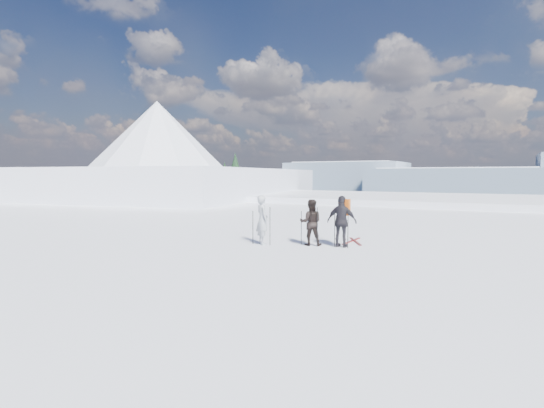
{
  "coord_description": "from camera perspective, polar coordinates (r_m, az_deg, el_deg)",
  "views": [
    {
      "loc": [
        4.96,
        -8.96,
        2.41
      ],
      "look_at": [
        -1.68,
        3.0,
        1.45
      ],
      "focal_mm": 28.0,
      "sensor_mm": 36.0,
      "label": 1
    }
  ],
  "objects": [
    {
      "name": "skier_grey",
      "position": [
        14.56,
        -1.32,
        -2.14
      ],
      "size": [
        0.74,
        0.71,
        1.7
      ],
      "primitive_type": "imported",
      "rotation": [
        0.0,
        0.0,
        2.45
      ],
      "color": "#9DA3AB",
      "rests_on": "ground"
    },
    {
      "name": "skis_loose",
      "position": [
        15.53,
        10.88,
        -4.93
      ],
      "size": [
        0.92,
        1.7,
        0.03
      ],
      "color": "black",
      "rests_on": "ground"
    },
    {
      "name": "skier_pack",
      "position": [
        14.17,
        9.37,
        -2.34
      ],
      "size": [
        1.01,
        0.44,
        1.71
      ],
      "primitive_type": "imported",
      "rotation": [
        0.0,
        0.0,
        3.17
      ],
      "color": "black",
      "rests_on": "ground"
    },
    {
      "name": "near_ridge",
      "position": [
        49.95,
        -10.35,
        -2.83
      ],
      "size": [
        31.37,
        35.68,
        25.62
      ],
      "color": "white",
      "rests_on": "ground"
    },
    {
      "name": "far_mountain_range",
      "position": [
        464.49,
        32.1,
        2.21
      ],
      "size": [
        770.0,
        110.0,
        53.0
      ],
      "color": "slate",
      "rests_on": "ground"
    },
    {
      "name": "ski_poles",
      "position": [
        14.28,
        4.37,
        -3.16
      ],
      "size": [
        3.15,
        0.86,
        1.32
      ],
      "color": "black",
      "rests_on": "ground"
    },
    {
      "name": "lake_basin",
      "position": [
        40.27,
        21.51,
        -9.06
      ],
      "size": [
        820.0,
        820.0,
        71.62
      ],
      "color": "white",
      "rests_on": "ground"
    },
    {
      "name": "backpack",
      "position": [
        14.33,
        9.73,
        2.25
      ],
      "size": [
        0.37,
        0.21,
        0.55
      ],
      "primitive_type": "cube",
      "rotation": [
        0.0,
        0.0,
        3.17
      ],
      "color": "#BF5111",
      "rests_on": "skier_pack"
    },
    {
      "name": "skier_dark",
      "position": [
        14.4,
        5.24,
        -2.49
      ],
      "size": [
        0.93,
        0.85,
        1.57
      ],
      "primitive_type": "imported",
      "rotation": [
        0.0,
        0.0,
        3.55
      ],
      "color": "black",
      "rests_on": "ground"
    }
  ]
}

